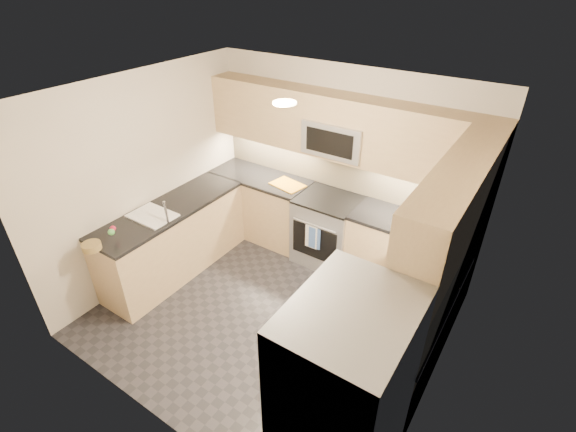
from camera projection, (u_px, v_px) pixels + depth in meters
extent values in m
cube|color=black|center=(271.00, 314.00, 4.81)|extent=(3.60, 3.20, 0.00)
cube|color=beige|center=(265.00, 98.00, 3.50)|extent=(3.60, 3.20, 0.02)
cube|color=beige|center=(343.00, 166.00, 5.29)|extent=(3.60, 0.02, 2.50)
cube|color=beige|center=(139.00, 322.00, 3.02)|extent=(3.60, 0.02, 2.50)
cube|color=beige|center=(147.00, 178.00, 5.01)|extent=(0.02, 3.20, 2.50)
cube|color=beige|center=(452.00, 291.00, 3.31)|extent=(0.02, 3.20, 2.50)
cube|color=tan|center=(262.00, 206.00, 6.01)|extent=(1.42, 0.60, 0.90)
cube|color=tan|center=(408.00, 258.00, 4.98)|extent=(1.42, 0.60, 0.90)
cube|color=tan|center=(407.00, 333.00, 3.98)|extent=(0.60, 1.70, 0.90)
cube|color=tan|center=(174.00, 241.00, 5.28)|extent=(0.60, 2.00, 0.90)
cube|color=black|center=(261.00, 177.00, 5.76)|extent=(1.42, 0.63, 0.04)
cube|color=black|center=(414.00, 225.00, 4.74)|extent=(1.42, 0.63, 0.04)
cube|color=black|center=(415.00, 296.00, 3.73)|extent=(0.63, 1.70, 0.04)
cube|color=black|center=(169.00, 209.00, 5.04)|extent=(0.63, 2.00, 0.04)
cube|color=tan|center=(339.00, 127.00, 4.86)|extent=(3.60, 0.35, 0.75)
cube|color=tan|center=(454.00, 207.00, 3.28)|extent=(0.35, 1.95, 0.75)
cube|color=tan|center=(342.00, 170.00, 5.31)|extent=(3.60, 0.01, 0.51)
cube|color=tan|center=(464.00, 266.00, 3.66)|extent=(0.01, 2.30, 0.51)
cube|color=#9B9DA2|center=(327.00, 230.00, 5.48)|extent=(0.76, 0.65, 0.91)
cube|color=black|center=(329.00, 200.00, 5.23)|extent=(0.76, 0.65, 0.03)
cube|color=black|center=(314.00, 243.00, 5.25)|extent=(0.62, 0.02, 0.45)
cylinder|color=#B2B5BA|center=(314.00, 225.00, 5.09)|extent=(0.60, 0.02, 0.02)
cube|color=#AAADB2|center=(337.00, 137.00, 4.91)|extent=(0.76, 0.40, 0.40)
cube|color=black|center=(329.00, 143.00, 4.77)|extent=(0.60, 0.01, 0.28)
cube|color=#94989B|center=(343.00, 405.00, 2.84)|extent=(0.70, 0.90, 1.80)
cylinder|color=#B2B5BA|center=(283.00, 393.00, 2.86)|extent=(0.02, 0.02, 1.20)
cylinder|color=#B2B5BA|center=(310.00, 358.00, 3.12)|extent=(0.02, 0.02, 1.20)
cube|color=white|center=(153.00, 221.00, 4.88)|extent=(0.52, 0.38, 0.16)
cylinder|color=silver|center=(166.00, 212.00, 4.65)|extent=(0.03, 0.03, 0.28)
cylinder|color=#6BB14C|center=(450.00, 226.00, 4.54)|extent=(0.31, 0.31, 0.14)
cube|color=#C38212|center=(287.00, 185.00, 5.51)|extent=(0.48, 0.37, 0.01)
cylinder|color=olive|center=(92.00, 246.00, 4.28)|extent=(0.25, 0.25, 0.07)
sphere|color=#BD1536|center=(113.00, 229.00, 4.42)|extent=(0.06, 0.06, 0.06)
sphere|color=green|center=(111.00, 232.00, 4.36)|extent=(0.07, 0.07, 0.07)
cube|color=white|center=(311.00, 237.00, 5.17)|extent=(0.17, 0.02, 0.31)
cube|color=#385A9B|center=(314.00, 238.00, 5.15)|extent=(0.16, 0.02, 0.30)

